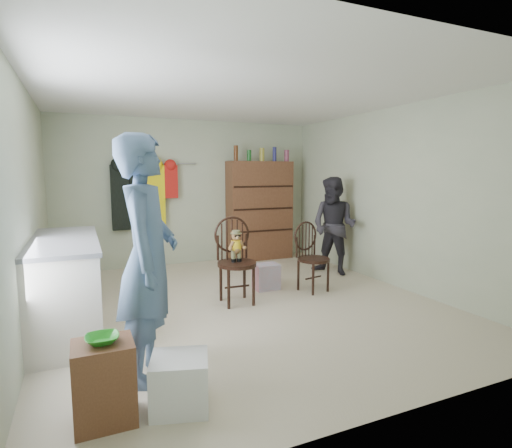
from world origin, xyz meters
name	(u,v)px	position (x,y,z in m)	size (l,w,h in m)	color
ground_plane	(244,304)	(0.00, 0.00, 0.00)	(5.00, 5.00, 0.00)	beige
room_walls	(228,174)	(0.00, 0.53, 1.58)	(5.00, 5.00, 5.00)	beige
counter	(66,284)	(-1.95, 0.00, 0.47)	(0.64, 1.86, 0.94)	silver
stool	(104,383)	(-1.69, -1.80, 0.27)	(0.37, 0.32, 0.53)	brown
bowl	(102,339)	(-1.69, -1.80, 0.56)	(0.21, 0.21, 0.05)	green
plastic_tub	(180,383)	(-1.22, -1.84, 0.18)	(0.38, 0.36, 0.36)	white
chair_front	(235,254)	(-0.07, 0.11, 0.60)	(0.49, 0.49, 1.06)	black
chair_far	(311,254)	(1.05, 0.17, 0.50)	(0.49, 0.49, 0.94)	black
striped_bag	(266,277)	(0.52, 0.46, 0.17)	(0.33, 0.26, 0.35)	#E5727E
person_left	(148,259)	(-1.32, -1.32, 0.94)	(0.69, 0.45, 1.89)	#4B6589
person_right	(334,226)	(1.85, 0.80, 0.77)	(0.74, 0.58, 1.53)	#2D2B33
dresser	(260,210)	(1.25, 2.30, 0.91)	(1.20, 0.39, 2.07)	brown
coat_rack	(143,194)	(-0.83, 2.38, 1.25)	(1.42, 0.12, 1.09)	#99999E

